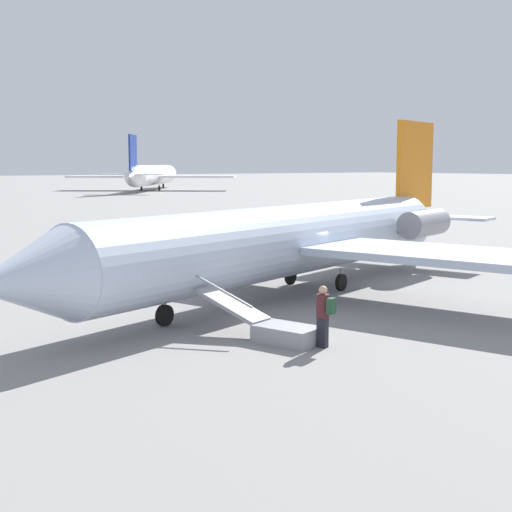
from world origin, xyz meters
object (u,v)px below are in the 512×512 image
airplane_main (300,238)px  passenger (324,312)px  airplane_far_center (153,175)px  boarding_stairs (275,328)px

airplane_main → passenger: airplane_main is taller
airplane_far_center → boarding_stairs: airplane_far_center is taller
boarding_stairs → passenger: bearing=-171.8°
boarding_stairs → passenger: (-0.67, 1.37, 0.62)m
airplane_main → passenger: (4.95, 7.30, -1.16)m
airplane_far_center → boarding_stairs: 121.41m
airplane_far_center → boarding_stairs: (51.49, 109.92, -2.61)m
airplane_far_center → passenger: airplane_far_center is taller
airplane_main → passenger: bearing=37.9°
airplane_main → boarding_stairs: size_ratio=6.52×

